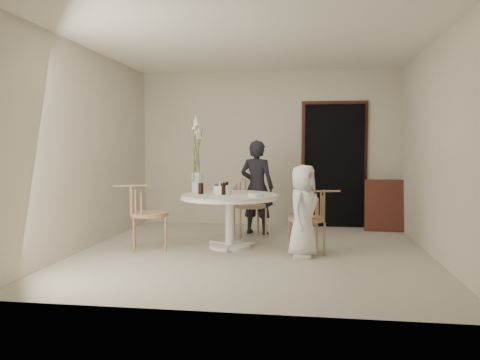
# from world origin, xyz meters

# --- Properties ---
(ground) EXTENTS (4.50, 4.50, 0.00)m
(ground) POSITION_xyz_m (0.00, 0.00, 0.00)
(ground) COLOR #BBB3A0
(ground) RESTS_ON ground
(room_shell) EXTENTS (4.50, 4.50, 4.50)m
(room_shell) POSITION_xyz_m (0.00, 0.00, 1.62)
(room_shell) COLOR white
(room_shell) RESTS_ON ground
(doorway) EXTENTS (1.00, 0.10, 2.10)m
(doorway) POSITION_xyz_m (1.15, 2.19, 1.05)
(doorway) COLOR black
(doorway) RESTS_ON ground
(door_trim) EXTENTS (1.12, 0.03, 2.22)m
(door_trim) POSITION_xyz_m (1.15, 2.23, 1.11)
(door_trim) COLOR #57291D
(door_trim) RESTS_ON ground
(table) EXTENTS (1.33, 1.33, 0.73)m
(table) POSITION_xyz_m (-0.35, 0.25, 0.62)
(table) COLOR white
(table) RESTS_ON ground
(picture_frame) EXTENTS (0.64, 0.21, 0.84)m
(picture_frame) POSITION_xyz_m (1.95, 1.86, 0.42)
(picture_frame) COLOR #57291D
(picture_frame) RESTS_ON ground
(chair_far) EXTENTS (0.61, 0.63, 0.87)m
(chair_far) POSITION_xyz_m (-0.23, 1.24, 0.56)
(chair_far) COLOR tan
(chair_far) RESTS_ON ground
(chair_right) EXTENTS (0.55, 0.52, 0.82)m
(chair_right) POSITION_xyz_m (0.80, 0.09, 0.53)
(chair_right) COLOR tan
(chair_right) RESTS_ON ground
(chair_left) EXTENTS (0.62, 0.60, 0.88)m
(chair_left) POSITION_xyz_m (-1.52, -0.04, 0.57)
(chair_left) COLOR tan
(chair_left) RESTS_ON ground
(girl) EXTENTS (0.61, 0.47, 1.48)m
(girl) POSITION_xyz_m (-0.09, 1.31, 0.74)
(girl) COLOR black
(girl) RESTS_ON ground
(boy) EXTENTS (0.53, 0.65, 1.15)m
(boy) POSITION_xyz_m (0.64, -0.15, 0.58)
(boy) COLOR white
(boy) RESTS_ON ground
(birthday_cake) EXTENTS (0.24, 0.24, 0.17)m
(birthday_cake) POSITION_xyz_m (-0.46, 0.28, 0.79)
(birthday_cake) COLOR white
(birthday_cake) RESTS_ON table
(cola_tumbler_a) EXTENTS (0.07, 0.07, 0.13)m
(cola_tumbler_a) POSITION_xyz_m (-0.53, 0.24, 0.80)
(cola_tumbler_a) COLOR black
(cola_tumbler_a) RESTS_ON table
(cola_tumbler_b) EXTENTS (0.10, 0.10, 0.16)m
(cola_tumbler_b) POSITION_xyz_m (-0.43, 0.19, 0.81)
(cola_tumbler_b) COLOR black
(cola_tumbler_b) RESTS_ON table
(cola_tumbler_c) EXTENTS (0.07, 0.07, 0.15)m
(cola_tumbler_c) POSITION_xyz_m (-0.75, 0.25, 0.81)
(cola_tumbler_c) COLOR black
(cola_tumbler_c) RESTS_ON table
(cola_tumbler_d) EXTENTS (0.10, 0.10, 0.16)m
(cola_tumbler_d) POSITION_xyz_m (-0.43, 0.37, 0.81)
(cola_tumbler_d) COLOR black
(cola_tumbler_d) RESTS_ON table
(plate_stack) EXTENTS (0.27, 0.27, 0.05)m
(plate_stack) POSITION_xyz_m (0.03, -0.02, 0.76)
(plate_stack) COLOR silver
(plate_stack) RESTS_ON table
(flower_vase) EXTENTS (0.15, 0.15, 1.12)m
(flower_vase) POSITION_xyz_m (-0.86, 0.46, 1.16)
(flower_vase) COLOR silver
(flower_vase) RESTS_ON table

